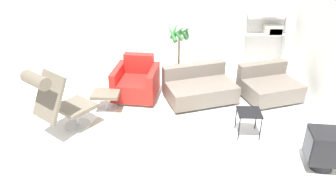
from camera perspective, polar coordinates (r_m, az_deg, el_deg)
ground_plane at (r=5.75m, az=-1.91°, el=-5.51°), size 12.00×12.00×0.00m
wall_back at (r=7.78m, az=-0.74°, el=14.63°), size 12.00×0.09×2.80m
round_rug at (r=5.54m, az=-3.27°, el=-6.89°), size 2.17×2.17×0.01m
lounge_chair at (r=5.46m, az=-18.99°, el=-0.59°), size 1.01×1.10×1.19m
ottoman at (r=6.16m, az=-10.72°, el=-0.56°), size 0.50×0.42×0.38m
armchair_red at (r=6.57m, az=-5.53°, el=1.82°), size 0.92×0.93×0.81m
couch_low at (r=6.50m, az=5.42°, el=0.93°), size 1.52×1.26×0.64m
couch_second at (r=6.85m, az=17.11°, el=1.19°), size 1.28×1.18×0.64m
side_table at (r=5.47m, az=13.93°, el=-3.57°), size 0.38×0.38×0.43m
crt_television at (r=5.13m, az=25.61°, el=-8.62°), size 0.52×0.46×0.60m
potted_plant at (r=7.37m, az=1.94°, el=7.42°), size 0.61×0.61×1.24m
shelf_unit at (r=7.91m, az=17.53°, el=11.23°), size 0.93×0.28×1.64m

